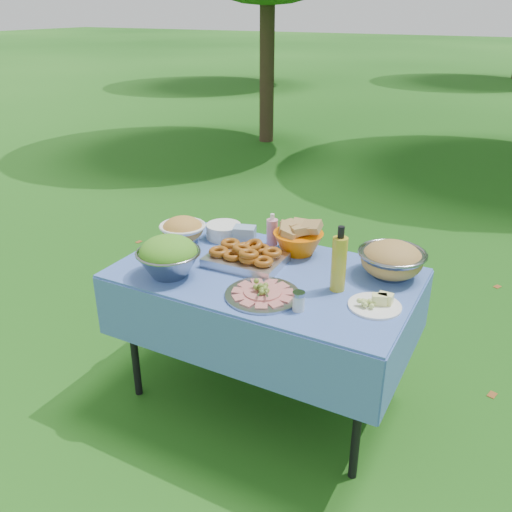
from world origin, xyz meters
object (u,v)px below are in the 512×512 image
Objects in this scene: bread_bowl at (298,237)px; pasta_bowl_steel at (392,259)px; salad_bowl at (168,256)px; plate_stack at (224,231)px; charcuterie_platter at (263,288)px; picnic_table at (265,336)px; oil_bottle at (339,259)px.

pasta_bowl_steel is (0.51, -0.03, -0.00)m from bread_bowl.
salad_bowl reaches higher than plate_stack.
salad_bowl reaches higher than bread_bowl.
plate_stack is 0.57× the size of charcuterie_platter.
bread_bowl is 0.82× the size of pasta_bowl_steel.
pasta_bowl_steel is at bearing -1.35° from plate_stack.
salad_bowl is 0.89× the size of charcuterie_platter.
bread_bowl is (0.05, 0.29, 0.47)m from picnic_table.
picnic_table is 0.55m from bread_bowl.
oil_bottle is (0.38, -0.00, 0.54)m from picnic_table.
bread_bowl is (0.46, 0.01, 0.05)m from plate_stack.
oil_bottle is at bearing 17.49° from salad_bowl.
plate_stack is at bearing 178.65° from pasta_bowl_steel.
salad_bowl is 1.16× the size of bread_bowl.
charcuterie_platter is (-0.46, -0.48, -0.05)m from pasta_bowl_steel.
pasta_bowl_steel is 0.66m from charcuterie_platter.
oil_bottle reaches higher than pasta_bowl_steel.
plate_stack is 0.85m from oil_bottle.
salad_bowl is at bearing -162.51° from oil_bottle.
charcuterie_platter is 0.37m from oil_bottle.
salad_bowl is 0.50m from charcuterie_platter.
oil_bottle is (-0.18, -0.26, 0.07)m from pasta_bowl_steel.
charcuterie_platter is 1.09× the size of oil_bottle.
bread_bowl reaches higher than plate_stack.
plate_stack is at bearing 145.64° from picnic_table.
oil_bottle is (0.78, 0.25, 0.06)m from salad_bowl.
picnic_table is 4.22× the size of charcuterie_platter.
picnic_table is at bearing 32.05° from salad_bowl.
oil_bottle is at bearing 38.17° from charcuterie_platter.
plate_stack is (-0.01, 0.53, -0.06)m from salad_bowl.
bread_bowl is at bearing 50.18° from salad_bowl.
oil_bottle reaches higher than plate_stack.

